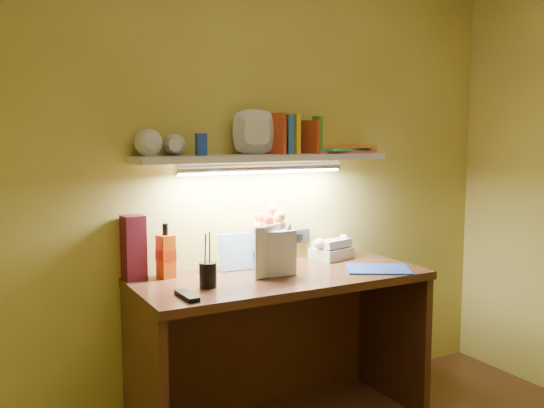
{
  "coord_description": "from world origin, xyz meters",
  "views": [
    {
      "loc": [
        -1.38,
        -1.26,
        1.42
      ],
      "look_at": [
        0.03,
        1.35,
        1.07
      ],
      "focal_mm": 40.0,
      "sensor_mm": 36.0,
      "label": 1
    }
  ],
  "objects_px": {
    "telephone": "(332,248)",
    "whisky_bottle": "(166,251)",
    "flower_bouquet": "(270,237)",
    "desk_clock": "(341,247)",
    "desk": "(281,351)"
  },
  "relations": [
    {
      "from": "desk_clock",
      "to": "whisky_bottle",
      "type": "height_order",
      "value": "whisky_bottle"
    },
    {
      "from": "whisky_bottle",
      "to": "flower_bouquet",
      "type": "bearing_deg",
      "value": -4.88
    },
    {
      "from": "flower_bouquet",
      "to": "telephone",
      "type": "xyz_separation_m",
      "value": [
        0.39,
        0.03,
        -0.09
      ]
    },
    {
      "from": "desk",
      "to": "whisky_bottle",
      "type": "relative_size",
      "value": 5.48
    },
    {
      "from": "telephone",
      "to": "desk_clock",
      "type": "relative_size",
      "value": 2.24
    },
    {
      "from": "desk",
      "to": "flower_bouquet",
      "type": "distance_m",
      "value": 0.55
    },
    {
      "from": "telephone",
      "to": "whisky_bottle",
      "type": "height_order",
      "value": "whisky_bottle"
    },
    {
      "from": "desk",
      "to": "desk_clock",
      "type": "distance_m",
      "value": 0.7
    },
    {
      "from": "desk",
      "to": "desk_clock",
      "type": "xyz_separation_m",
      "value": [
        0.51,
        0.24,
        0.42
      ]
    },
    {
      "from": "telephone",
      "to": "whisky_bottle",
      "type": "xyz_separation_m",
      "value": [
        -0.91,
        0.02,
        0.07
      ]
    },
    {
      "from": "flower_bouquet",
      "to": "whisky_bottle",
      "type": "xyz_separation_m",
      "value": [
        -0.53,
        0.04,
        -0.03
      ]
    },
    {
      "from": "desk",
      "to": "telephone",
      "type": "height_order",
      "value": "telephone"
    },
    {
      "from": "desk_clock",
      "to": "whisky_bottle",
      "type": "bearing_deg",
      "value": 175.18
    },
    {
      "from": "flower_bouquet",
      "to": "desk_clock",
      "type": "height_order",
      "value": "flower_bouquet"
    },
    {
      "from": "telephone",
      "to": "whisky_bottle",
      "type": "distance_m",
      "value": 0.92
    }
  ]
}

